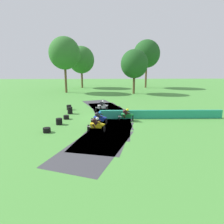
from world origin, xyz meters
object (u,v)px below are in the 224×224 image
Objects in this scene: motorcycle_trailing_green at (127,115)px; traffic_cone at (165,114)px; motorcycle_fourth_white at (102,106)px; tire_stack_mid_b at (66,117)px; tire_stack_mid_a at (59,121)px; motorcycle_lead_yellow at (97,125)px; tire_stack_far at (70,110)px; motorcycle_chase_blue at (100,118)px; tire_stack_near at (47,130)px; tire_stack_extra_a at (69,107)px.

traffic_cone is (4.45, 1.97, -0.41)m from motorcycle_trailing_green.
tire_stack_mid_b is at bearing -136.83° from motorcycle_fourth_white.
tire_stack_mid_b is (0.31, 2.01, -0.10)m from tire_stack_mid_a.
motorcycle_trailing_green is at bearing 9.36° from tire_stack_mid_a.
motorcycle_fourth_white is at bearing 87.60° from motorcycle_lead_yellow.
tire_stack_mid_b is (-3.77, -3.53, -0.46)m from motorcycle_fourth_white.
motorcycle_fourth_white is 7.45m from traffic_cone.
traffic_cone is at bearing 23.82° from motorcycle_trailing_green.
motorcycle_trailing_green is at bearing -27.67° from tire_stack_far.
motorcycle_chase_blue is 4.20m from tire_stack_mid_b.
tire_stack_mid_b is at bearing -90.02° from tire_stack_far.
tire_stack_far is (0.84, 6.77, 0.20)m from tire_stack_near.
tire_stack_mid_a is 1.03× the size of tire_stack_mid_b.
tire_stack_near is 1.10× the size of tire_stack_mid_b.
tire_stack_mid_a is at bearing -94.04° from tire_stack_far.
tire_stack_far is at bearing -77.24° from tire_stack_extra_a.
tire_stack_far is (0.31, 4.41, 0.10)m from tire_stack_mid_a.
traffic_cone is (10.78, -1.35, -0.18)m from tire_stack_far.
tire_stack_extra_a is (-0.51, 4.66, 0.10)m from tire_stack_mid_b.
tire_stack_far is at bearing 82.90° from tire_stack_near.
motorcycle_trailing_green reaches higher than tire_stack_mid_b.
tire_stack_mid_a reaches higher than tire_stack_mid_b.
tire_stack_mid_b is 10.83m from traffic_cone.
motorcycle_lead_yellow is at bearing -66.42° from tire_stack_extra_a.
motorcycle_chase_blue is (0.16, 2.24, -0.00)m from motorcycle_lead_yellow.
motorcycle_lead_yellow is 9.86m from tire_stack_extra_a.
tire_stack_far is at bearing -163.27° from motorcycle_fourth_white.
tire_stack_mid_b is at bearing 128.10° from motorcycle_lead_yellow.
motorcycle_fourth_white reaches higher than tire_stack_far.
tire_stack_mid_a is 2.04m from tire_stack_mid_b.
traffic_cone is at bearing 5.56° from tire_stack_mid_b.
tire_stack_far is 2.31m from tire_stack_extra_a.
motorcycle_chase_blue is 4.99m from tire_stack_near.
motorcycle_trailing_green is 2.64× the size of tire_stack_near.
tire_stack_near is at bearing -102.69° from tire_stack_mid_a.
tire_stack_extra_a is 1.36× the size of traffic_cone.
motorcycle_fourth_white is (-2.56, 4.45, 0.03)m from motorcycle_trailing_green.
tire_stack_mid_b is at bearing 81.21° from tire_stack_mid_a.
traffic_cone is (11.29, -3.61, -0.08)m from tire_stack_extra_a.
motorcycle_fourth_white is at bearing 59.76° from tire_stack_near.
motorcycle_lead_yellow is at bearing -63.14° from tire_stack_far.
tire_stack_extra_a is at bearing 102.76° from tire_stack_far.
traffic_cone is (7.35, 5.43, -0.42)m from motorcycle_lead_yellow.
motorcycle_fourth_white is 5.18m from tire_stack_mid_b.
motorcycle_lead_yellow is 7.92m from motorcycle_fourth_white.
tire_stack_far reaches higher than tire_stack_extra_a.
motorcycle_fourth_white reaches higher than motorcycle_trailing_green.
motorcycle_lead_yellow is 2.84× the size of tire_stack_mid_a.
motorcycle_trailing_green is at bearing -39.18° from tire_stack_extra_a.
motorcycle_trailing_green reaches higher than tire_stack_extra_a.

